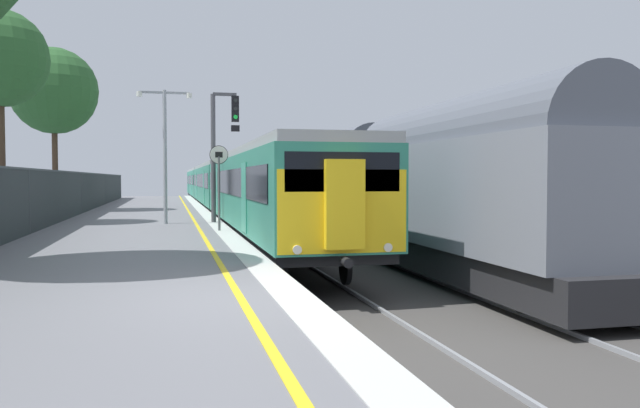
# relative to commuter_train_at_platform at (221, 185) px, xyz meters

# --- Properties ---
(ground) EXTENTS (17.40, 110.00, 1.21)m
(ground) POSITION_rel_commuter_train_at_platform_xyz_m (0.54, -34.55, -1.88)
(ground) COLOR slate
(commuter_train_at_platform) EXTENTS (2.83, 63.01, 3.81)m
(commuter_train_at_platform) POSITION_rel_commuter_train_at_platform_xyz_m (0.00, 0.00, 0.00)
(commuter_train_at_platform) COLOR #2D846B
(commuter_train_at_platform) RESTS_ON ground
(freight_train_adjacent_track) EXTENTS (2.60, 25.00, 4.69)m
(freight_train_adjacent_track) POSITION_rel_commuter_train_at_platform_xyz_m (4.00, -22.08, 0.29)
(freight_train_adjacent_track) COLOR #232326
(freight_train_adjacent_track) RESTS_ON ground
(signal_gantry) EXTENTS (1.10, 0.24, 4.99)m
(signal_gantry) POSITION_rel_commuter_train_at_platform_xyz_m (-1.47, -18.78, 1.85)
(signal_gantry) COLOR #47474C
(signal_gantry) RESTS_ON ground
(speed_limit_sign) EXTENTS (0.59, 0.08, 2.75)m
(speed_limit_sign) POSITION_rel_commuter_train_at_platform_xyz_m (-1.85, -22.92, 0.48)
(speed_limit_sign) COLOR #59595B
(speed_limit_sign) RESTS_ON ground
(platform_lamp_mid) EXTENTS (2.00, 0.20, 4.97)m
(platform_lamp_mid) POSITION_rel_commuter_train_at_platform_xyz_m (-3.55, -19.17, 1.71)
(platform_lamp_mid) COLOR #93999E
(platform_lamp_mid) RESTS_ON ground
(background_tree_left) EXTENTS (3.62, 3.62, 7.95)m
(background_tree_left) POSITION_rel_commuter_train_at_platform_xyz_m (-9.41, -17.91, 4.74)
(background_tree_left) COLOR #473323
(background_tree_left) RESTS_ON ground
(background_tree_right) EXTENTS (4.48, 4.48, 8.50)m
(background_tree_right) POSITION_rel_commuter_train_at_platform_xyz_m (-9.16, -8.01, 4.87)
(background_tree_right) COLOR #473323
(background_tree_right) RESTS_ON ground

